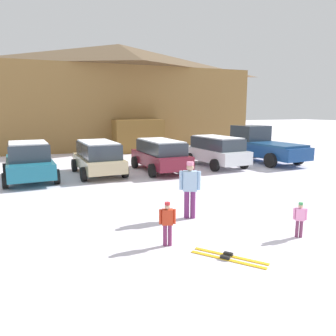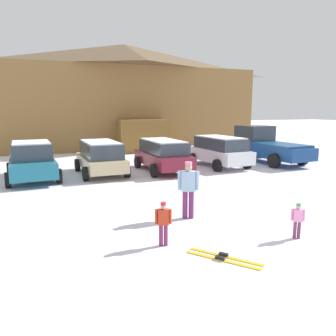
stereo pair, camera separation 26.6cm
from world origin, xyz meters
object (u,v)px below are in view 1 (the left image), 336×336
Objects in this scene: parked_maroon_van at (160,154)px; skier_child_in_pink_snowsuit at (300,218)px; pickup_truck at (260,145)px; skier_child_in_red_jacket at (167,221)px; skier_adult_in_blue_parka at (190,187)px; parked_beige_suv at (98,157)px; pair_of_skis at (228,257)px; ski_lodge at (120,95)px; parked_white_suv at (216,150)px; parked_teal_hatchback at (29,161)px.

skier_child_in_pink_snowsuit is (-0.18, -9.62, -0.37)m from parked_maroon_van.
skier_child_in_pink_snowsuit is (-7.03, -10.27, -0.49)m from pickup_truck.
skier_child_in_pink_snowsuit is 3.31m from skier_child_in_red_jacket.
pickup_truck is 12.45m from skier_child_in_pink_snowsuit.
skier_child_in_pink_snowsuit is at bearing -52.64° from skier_adult_in_blue_parka.
parked_beige_suv is 2.81× the size of pair_of_skis.
ski_lodge is 14.12× the size of pair_of_skis.
ski_lodge reaches higher than parked_maroon_van.
pair_of_skis is at bearing -131.31° from pickup_truck.
ski_lodge is 5.02× the size of parked_beige_suv.
parked_beige_suv is at bearing 106.41° from skier_child_in_pink_snowsuit.
parked_white_suv reaches higher than parked_beige_suv.
skier_adult_in_blue_parka is at bearing 80.66° from pair_of_skis.
parked_beige_suv is at bearing 88.33° from skier_child_in_red_jacket.
pickup_truck reaches higher than skier_adult_in_blue_parka.
parked_teal_hatchback is 2.95× the size of pair_of_skis.
pair_of_skis is at bearing -69.66° from parked_teal_hatchback.
ski_lodge reaches higher than parked_beige_suv.
ski_lodge is at bearing 59.45° from parked_teal_hatchback.
pickup_truck reaches higher than parked_maroon_van.
parked_maroon_van is at bearing 88.94° from skier_child_in_pink_snowsuit.
pickup_truck is at bearing 41.71° from skier_adult_in_blue_parka.
pair_of_skis is (0.94, -1.12, -0.57)m from skier_child_in_red_jacket.
ski_lodge is 4.93× the size of parked_white_suv.
pickup_truck is at bearing 42.73° from skier_child_in_red_jacket.
skier_child_in_pink_snowsuit is at bearing -110.26° from parked_white_suv.
ski_lodge is 12.62× the size of skier_adult_in_blue_parka.
parked_maroon_van is 3.43m from parked_white_suv.
skier_child_in_pink_snowsuit is at bearing -124.38° from pickup_truck.
ski_lodge is 14.02m from parked_white_suv.
ski_lodge is 15.91m from parked_teal_hatchback.
parked_teal_hatchback is 9.63m from parked_white_suv.
skier_child_in_red_jacket is (-1.38, -1.56, -0.35)m from skier_adult_in_blue_parka.
skier_child_in_red_jacket is (-5.05, -22.39, -3.83)m from ski_lodge.
ski_lodge is 4.79× the size of parked_teal_hatchback.
pickup_truck is 3.56× the size of skier_adult_in_blue_parka.
skier_child_in_red_jacket is at bearing -127.29° from parked_white_suv.
parked_white_suv is 4.08× the size of skier_child_in_red_jacket.
parked_teal_hatchback is 1.03× the size of parked_white_suv.
skier_child_in_pink_snowsuit is (1.82, -2.39, -0.44)m from skier_adult_in_blue_parka.
skier_child_in_pink_snowsuit is (-3.60, -9.76, -0.40)m from parked_white_suv.
parked_teal_hatchback is at bearing -120.55° from ski_lodge.
pickup_truck is at bearing 1.79° from parked_beige_suv.
parked_maroon_van reaches higher than skier_child_in_red_jacket.
skier_adult_in_blue_parka is at bearing 48.56° from skier_child_in_red_jacket.
parked_white_suv is 10.41m from skier_child_in_pink_snowsuit.
parked_teal_hatchback is at bearing 179.41° from parked_white_suv.
pair_of_skis is at bearing -99.93° from ski_lodge.
ski_lodge is 3.54× the size of pickup_truck.
pair_of_skis is at bearing -99.34° from skier_adult_in_blue_parka.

